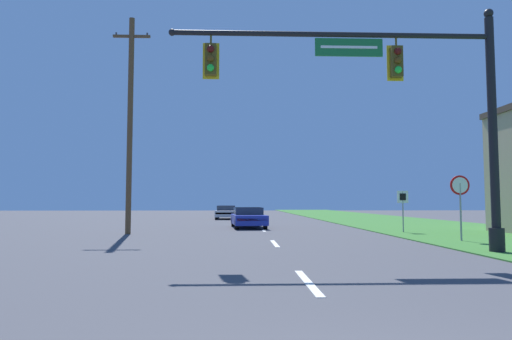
% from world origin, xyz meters
% --- Properties ---
extents(grass_verge_right, '(10.00, 110.00, 0.04)m').
position_xyz_m(grass_verge_right, '(10.50, 30.00, 0.02)').
color(grass_verge_right, '#38752D').
rests_on(grass_verge_right, ground).
extents(road_center_line, '(0.16, 34.80, 0.01)m').
position_xyz_m(road_center_line, '(0.00, 22.00, 0.01)').
color(road_center_line, silver).
rests_on(road_center_line, ground).
extents(signal_mast, '(10.05, 0.47, 7.44)m').
position_xyz_m(signal_mast, '(3.89, 10.76, 4.56)').
color(signal_mast, black).
rests_on(signal_mast, grass_verge_right).
extents(car_ahead, '(2.15, 4.67, 1.19)m').
position_xyz_m(car_ahead, '(-0.76, 24.34, 0.60)').
color(car_ahead, black).
rests_on(car_ahead, ground).
extents(far_car, '(1.82, 4.57, 1.19)m').
position_xyz_m(far_car, '(-2.47, 38.42, 0.60)').
color(far_car, black).
rests_on(far_car, ground).
extents(stop_sign, '(0.76, 0.07, 2.50)m').
position_xyz_m(stop_sign, '(7.22, 14.60, 1.86)').
color(stop_sign, gray).
rests_on(stop_sign, grass_verge_right).
extents(route_sign_post, '(0.55, 0.06, 2.03)m').
position_xyz_m(route_sign_post, '(6.78, 19.58, 1.53)').
color(route_sign_post, gray).
rests_on(route_sign_post, grass_verge_right).
extents(utility_pole_near, '(1.80, 0.26, 10.48)m').
position_xyz_m(utility_pole_near, '(-6.56, 19.24, 5.40)').
color(utility_pole_near, brown).
rests_on(utility_pole_near, ground).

